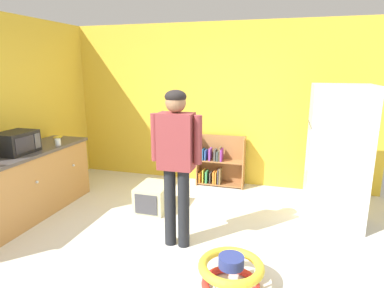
% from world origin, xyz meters
% --- Properties ---
extents(ground_plane, '(12.00, 12.00, 0.00)m').
position_xyz_m(ground_plane, '(0.00, 0.00, 0.00)').
color(ground_plane, silver).
rests_on(ground_plane, ground).
extents(back_wall, '(5.20, 0.06, 2.70)m').
position_xyz_m(back_wall, '(0.00, 2.33, 1.35)').
color(back_wall, gold).
rests_on(back_wall, ground).
extents(left_side_wall, '(0.06, 2.99, 2.70)m').
position_xyz_m(left_side_wall, '(-2.63, 0.80, 1.35)').
color(left_side_wall, gold).
rests_on(left_side_wall, ground).
extents(kitchen_counter, '(0.65, 2.30, 0.90)m').
position_xyz_m(kitchen_counter, '(-2.20, 0.09, 0.45)').
color(kitchen_counter, '#B38047').
rests_on(kitchen_counter, ground).
extents(refrigerator, '(0.73, 0.68, 1.78)m').
position_xyz_m(refrigerator, '(1.75, 1.18, 0.89)').
color(refrigerator, white).
rests_on(refrigerator, ground).
extents(bookshelf, '(0.80, 0.28, 0.85)m').
position_xyz_m(bookshelf, '(0.05, 2.14, 0.37)').
color(bookshelf, '#A26A3B').
rests_on(bookshelf, ground).
extents(standing_person, '(0.57, 0.23, 1.76)m').
position_xyz_m(standing_person, '(-0.01, 0.08, 1.07)').
color(standing_person, black).
rests_on(standing_person, ground).
extents(baby_walker, '(0.60, 0.60, 0.32)m').
position_xyz_m(baby_walker, '(0.71, -0.51, 0.16)').
color(baby_walker, red).
rests_on(baby_walker, ground).
extents(pet_carrier, '(0.42, 0.55, 0.36)m').
position_xyz_m(pet_carrier, '(-0.63, 0.89, 0.18)').
color(pet_carrier, beige).
rests_on(pet_carrier, ground).
extents(microwave, '(0.37, 0.48, 0.28)m').
position_xyz_m(microwave, '(-2.20, 0.16, 1.04)').
color(microwave, black).
rests_on(microwave, kitchen_counter).
extents(banana_bunch, '(0.15, 0.16, 0.04)m').
position_xyz_m(banana_bunch, '(-2.24, 1.04, 0.93)').
color(banana_bunch, yellow).
rests_on(banana_bunch, kitchen_counter).
extents(white_cup, '(0.08, 0.08, 0.09)m').
position_xyz_m(white_cup, '(-1.97, 0.66, 0.95)').
color(white_cup, white).
rests_on(white_cup, kitchen_counter).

